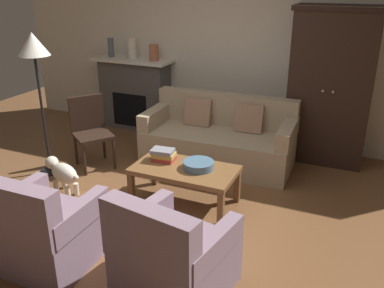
{
  "coord_description": "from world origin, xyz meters",
  "views": [
    {
      "loc": [
        1.88,
        -3.23,
        2.32
      ],
      "look_at": [
        0.12,
        0.75,
        0.55
      ],
      "focal_mm": 39.07,
      "sensor_mm": 36.0,
      "label": 1
    }
  ],
  "objects_px": {
    "armchair_near_right": "(172,258)",
    "armoire": "(331,87)",
    "fruit_bowl": "(198,165)",
    "mantel_vase_terracotta": "(154,53)",
    "side_chair_wooden": "(90,127)",
    "book_stack": "(163,155)",
    "mantel_vase_cream": "(132,48)",
    "armchair_near_left": "(45,231)",
    "fireplace": "(135,93)",
    "couch": "(219,140)",
    "coffee_table": "(185,172)",
    "floor_lamp": "(34,53)",
    "dog": "(63,173)",
    "mantel_vase_slate": "(111,47)"
  },
  "relations": [
    {
      "from": "side_chair_wooden",
      "to": "armchair_near_right",
      "type": "bearing_deg",
      "value": -40.63
    },
    {
      "from": "mantel_vase_cream",
      "to": "mantel_vase_terracotta",
      "type": "relative_size",
      "value": 1.34
    },
    {
      "from": "coffee_table",
      "to": "armchair_near_right",
      "type": "bearing_deg",
      "value": -69.18
    },
    {
      "from": "armchair_near_right",
      "to": "side_chair_wooden",
      "type": "bearing_deg",
      "value": 139.37
    },
    {
      "from": "book_stack",
      "to": "armchair_near_left",
      "type": "xyz_separation_m",
      "value": [
        -0.35,
        -1.48,
        -0.17
      ]
    },
    {
      "from": "mantel_vase_cream",
      "to": "armchair_near_left",
      "type": "relative_size",
      "value": 0.36
    },
    {
      "from": "couch",
      "to": "side_chair_wooden",
      "type": "xyz_separation_m",
      "value": [
        -1.48,
        -0.72,
        0.19
      ]
    },
    {
      "from": "floor_lamp",
      "to": "mantel_vase_slate",
      "type": "bearing_deg",
      "value": 97.7
    },
    {
      "from": "fruit_bowl",
      "to": "book_stack",
      "type": "relative_size",
      "value": 1.21
    },
    {
      "from": "side_chair_wooden",
      "to": "floor_lamp",
      "type": "bearing_deg",
      "value": -129.23
    },
    {
      "from": "couch",
      "to": "dog",
      "type": "height_order",
      "value": "couch"
    },
    {
      "from": "book_stack",
      "to": "side_chair_wooden",
      "type": "height_order",
      "value": "side_chair_wooden"
    },
    {
      "from": "book_stack",
      "to": "mantel_vase_slate",
      "type": "distance_m",
      "value": 2.69
    },
    {
      "from": "couch",
      "to": "fruit_bowl",
      "type": "xyz_separation_m",
      "value": [
        0.18,
        -1.11,
        0.14
      ]
    },
    {
      "from": "fruit_bowl",
      "to": "armchair_near_left",
      "type": "relative_size",
      "value": 0.37
    },
    {
      "from": "mantel_vase_terracotta",
      "to": "armchair_near_right",
      "type": "relative_size",
      "value": 0.27
    },
    {
      "from": "armchair_near_left",
      "to": "armchair_near_right",
      "type": "bearing_deg",
      "value": 5.5
    },
    {
      "from": "couch",
      "to": "book_stack",
      "type": "distance_m",
      "value": 1.12
    },
    {
      "from": "book_stack",
      "to": "fireplace",
      "type": "bearing_deg",
      "value": 128.53
    },
    {
      "from": "fruit_bowl",
      "to": "side_chair_wooden",
      "type": "bearing_deg",
      "value": 166.95
    },
    {
      "from": "fruit_bowl",
      "to": "mantel_vase_terracotta",
      "type": "distance_m",
      "value": 2.5
    },
    {
      "from": "book_stack",
      "to": "mantel_vase_terracotta",
      "type": "relative_size",
      "value": 1.15
    },
    {
      "from": "armoire",
      "to": "armchair_near_left",
      "type": "distance_m",
      "value": 3.78
    },
    {
      "from": "fruit_bowl",
      "to": "mantel_vase_slate",
      "type": "xyz_separation_m",
      "value": [
        -2.26,
        1.84,
        0.81
      ]
    },
    {
      "from": "armoire",
      "to": "mantel_vase_slate",
      "type": "height_order",
      "value": "armoire"
    },
    {
      "from": "book_stack",
      "to": "armchair_near_left",
      "type": "height_order",
      "value": "armchair_near_left"
    },
    {
      "from": "fruit_bowl",
      "to": "mantel_vase_terracotta",
      "type": "xyz_separation_m",
      "value": [
        -1.5,
        1.84,
        0.78
      ]
    },
    {
      "from": "side_chair_wooden",
      "to": "mantel_vase_terracotta",
      "type": "bearing_deg",
      "value": 83.78
    },
    {
      "from": "mantel_vase_terracotta",
      "to": "dog",
      "type": "bearing_deg",
      "value": -89.9
    },
    {
      "from": "mantel_vase_slate",
      "to": "armchair_near_left",
      "type": "relative_size",
      "value": 0.33
    },
    {
      "from": "mantel_vase_cream",
      "to": "floor_lamp",
      "type": "height_order",
      "value": "floor_lamp"
    },
    {
      "from": "armchair_near_left",
      "to": "fireplace",
      "type": "bearing_deg",
      "value": 108.35
    },
    {
      "from": "coffee_table",
      "to": "mantel_vase_terracotta",
      "type": "relative_size",
      "value": 4.67
    },
    {
      "from": "mantel_vase_slate",
      "to": "armchair_near_left",
      "type": "height_order",
      "value": "mantel_vase_slate"
    },
    {
      "from": "coffee_table",
      "to": "dog",
      "type": "xyz_separation_m",
      "value": [
        -1.36,
        -0.34,
        -0.12
      ]
    },
    {
      "from": "armoire",
      "to": "floor_lamp",
      "type": "distance_m",
      "value": 3.61
    },
    {
      "from": "armchair_near_right",
      "to": "mantel_vase_slate",
      "type": "bearing_deg",
      "value": 129.43
    },
    {
      "from": "armchair_near_right",
      "to": "armoire",
      "type": "bearing_deg",
      "value": 77.08
    },
    {
      "from": "mantel_vase_terracotta",
      "to": "side_chair_wooden",
      "type": "bearing_deg",
      "value": -96.22
    },
    {
      "from": "mantel_vase_cream",
      "to": "mantel_vase_slate",
      "type": "bearing_deg",
      "value": 180.0
    },
    {
      "from": "mantel_vase_terracotta",
      "to": "armchair_near_left",
      "type": "xyz_separation_m",
      "value": [
        0.72,
        -3.29,
        -0.92
      ]
    },
    {
      "from": "armchair_near_right",
      "to": "floor_lamp",
      "type": "height_order",
      "value": "floor_lamp"
    },
    {
      "from": "coffee_table",
      "to": "book_stack",
      "type": "xyz_separation_m",
      "value": [
        -0.29,
        0.08,
        0.12
      ]
    },
    {
      "from": "armchair_near_left",
      "to": "dog",
      "type": "relative_size",
      "value": 1.59
    },
    {
      "from": "armoire",
      "to": "mantel_vase_cream",
      "type": "distance_m",
      "value": 2.96
    },
    {
      "from": "fruit_bowl",
      "to": "mantel_vase_slate",
      "type": "distance_m",
      "value": 3.02
    },
    {
      "from": "fireplace",
      "to": "mantel_vase_terracotta",
      "type": "relative_size",
      "value": 5.35
    },
    {
      "from": "armchair_near_left",
      "to": "side_chair_wooden",
      "type": "xyz_separation_m",
      "value": [
        -0.88,
        1.84,
        0.2
      ]
    },
    {
      "from": "armoire",
      "to": "armchair_near_left",
      "type": "bearing_deg",
      "value": -119.85
    },
    {
      "from": "armchair_near_right",
      "to": "dog",
      "type": "xyz_separation_m",
      "value": [
        -1.85,
        0.95,
        -0.07
      ]
    }
  ]
}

